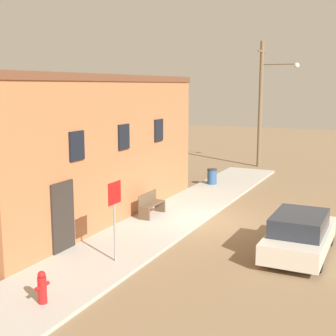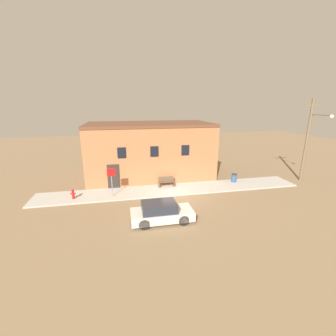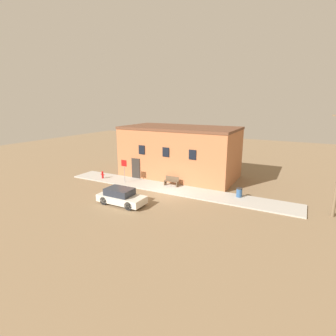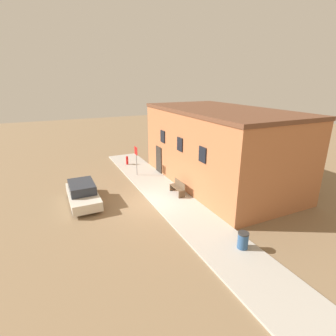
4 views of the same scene
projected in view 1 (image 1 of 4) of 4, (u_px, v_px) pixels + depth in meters
ground_plane at (205, 222)px, 17.30m from camera, size 80.00×80.00×0.00m
sidewalk at (173, 216)px, 17.87m from camera, size 22.28×2.68×0.11m
brick_building at (55, 146)px, 18.11m from camera, size 11.99×6.31×5.37m
fire_hydrant at (42, 287)px, 10.57m from camera, size 0.43×0.20×0.77m
stop_sign at (115, 207)px, 12.93m from camera, size 0.62×0.06×2.28m
bench at (151, 204)px, 17.73m from camera, size 1.38×0.44×0.88m
trash_bin at (212, 176)px, 23.41m from camera, size 0.49×0.49×0.77m
utility_pole at (263, 100)px, 28.40m from camera, size 1.80×2.35×7.61m
parked_car at (300, 234)px, 13.92m from camera, size 3.86×1.65×1.28m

